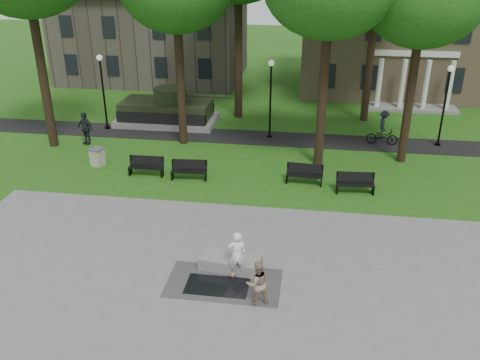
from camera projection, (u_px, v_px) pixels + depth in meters
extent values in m
plane|color=#274D12|center=(228.00, 240.00, 20.43)|extent=(120.00, 120.00, 0.00)
cube|color=gray|center=(202.00, 323.00, 15.94)|extent=(22.00, 16.00, 0.02)
cube|color=black|center=(261.00, 138.00, 31.19)|extent=(44.00, 2.60, 0.01)
cube|color=#9E8460|center=(404.00, 38.00, 40.74)|extent=(16.00, 11.00, 8.00)
cube|color=silver|center=(415.00, 53.00, 35.89)|extent=(6.00, 0.30, 0.40)
cube|color=#4C443D|center=(154.00, 36.00, 44.13)|extent=(15.00, 10.00, 7.20)
cylinder|color=black|center=(42.00, 70.00, 28.20)|extent=(0.52, 0.52, 8.96)
cylinder|color=black|center=(180.00, 77.00, 28.75)|extent=(0.48, 0.48, 8.00)
cylinder|color=black|center=(323.00, 88.00, 25.84)|extent=(0.50, 0.50, 8.32)
cylinder|color=black|center=(410.00, 93.00, 26.27)|extent=(0.46, 0.46, 7.68)
cylinder|color=black|center=(238.00, 49.00, 33.09)|extent=(0.54, 0.54, 9.28)
cylinder|color=black|center=(370.00, 56.00, 32.55)|extent=(0.50, 0.50, 8.64)
cylinder|color=black|center=(104.00, 95.00, 31.86)|extent=(0.12, 0.12, 4.40)
sphere|color=silver|center=(99.00, 58.00, 30.86)|extent=(0.36, 0.36, 0.36)
cylinder|color=black|center=(108.00, 127.00, 32.75)|extent=(0.32, 0.32, 0.16)
cylinder|color=black|center=(270.00, 102.00, 30.47)|extent=(0.12, 0.12, 4.40)
sphere|color=silver|center=(271.00, 63.00, 29.48)|extent=(0.36, 0.36, 0.36)
cylinder|color=black|center=(269.00, 136.00, 31.36)|extent=(0.32, 0.32, 0.16)
cylinder|color=black|center=(444.00, 109.00, 29.15)|extent=(0.12, 0.12, 4.40)
sphere|color=silver|center=(451.00, 69.00, 28.15)|extent=(0.36, 0.36, 0.36)
cylinder|color=black|center=(438.00, 144.00, 30.04)|extent=(0.32, 0.32, 0.16)
cube|color=gray|center=(167.00, 120.00, 33.76)|extent=(6.50, 3.40, 0.40)
cube|color=#252C17|center=(166.00, 109.00, 33.45)|extent=(5.80, 2.80, 1.10)
cube|color=black|center=(161.00, 118.00, 32.32)|extent=(5.80, 0.35, 0.70)
cube|color=black|center=(172.00, 106.00, 34.74)|extent=(5.80, 0.35, 0.70)
cylinder|color=#252C17|center=(170.00, 94.00, 32.98)|extent=(2.10, 2.10, 0.90)
cylinder|color=#252C17|center=(205.00, 96.00, 32.68)|extent=(3.20, 0.18, 0.18)
cube|color=black|center=(217.00, 286.00, 17.66)|extent=(2.20, 1.20, 0.00)
cube|color=gray|center=(230.00, 262.00, 18.60)|extent=(2.31, 1.27, 0.45)
cube|color=brown|center=(239.00, 274.00, 18.24)|extent=(0.80, 0.44, 0.07)
imported|color=white|center=(237.00, 255.00, 17.84)|extent=(0.73, 0.56, 1.78)
imported|color=#9B7F64|center=(257.00, 283.00, 16.51)|extent=(0.96, 0.88, 1.60)
imported|color=#1E2329|center=(85.00, 128.00, 29.90)|extent=(1.23, 0.87, 1.94)
imported|color=black|center=(382.00, 136.00, 30.05)|extent=(1.88, 0.77, 0.96)
imported|color=#21222C|center=(384.00, 124.00, 29.72)|extent=(0.67, 1.08, 1.60)
cube|color=black|center=(146.00, 167.00, 25.95)|extent=(1.81, 0.49, 0.05)
cube|color=black|center=(147.00, 160.00, 26.02)|extent=(1.80, 0.19, 0.50)
cube|color=black|center=(130.00, 171.00, 26.16)|extent=(0.07, 0.45, 0.45)
cube|color=black|center=(162.00, 172.00, 25.94)|extent=(0.07, 0.45, 0.45)
cube|color=black|center=(189.00, 171.00, 25.50)|extent=(1.83, 0.59, 0.05)
cube|color=black|center=(190.00, 164.00, 25.58)|extent=(1.81, 0.29, 0.50)
cube|color=black|center=(173.00, 174.00, 25.71)|extent=(0.09, 0.45, 0.45)
cube|color=black|center=(206.00, 177.00, 25.49)|extent=(0.09, 0.45, 0.45)
cube|color=black|center=(304.00, 176.00, 25.05)|extent=(1.82, 0.56, 0.05)
cube|color=black|center=(305.00, 168.00, 25.12)|extent=(1.81, 0.26, 0.50)
cube|color=black|center=(287.00, 179.00, 25.25)|extent=(0.09, 0.45, 0.45)
cube|color=black|center=(321.00, 181.00, 25.03)|extent=(0.09, 0.45, 0.45)
cube|color=black|center=(355.00, 185.00, 24.11)|extent=(1.83, 0.57, 0.05)
cube|color=black|center=(356.00, 177.00, 24.18)|extent=(1.81, 0.27, 0.50)
cube|color=black|center=(337.00, 188.00, 24.32)|extent=(0.09, 0.45, 0.45)
cube|color=black|center=(373.00, 190.00, 24.09)|extent=(0.09, 0.45, 0.45)
cube|color=#B2AC93|center=(97.00, 157.00, 27.20)|extent=(0.76, 0.76, 0.90)
cube|color=#4C4C4C|center=(96.00, 149.00, 26.99)|extent=(0.83, 0.83, 0.06)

